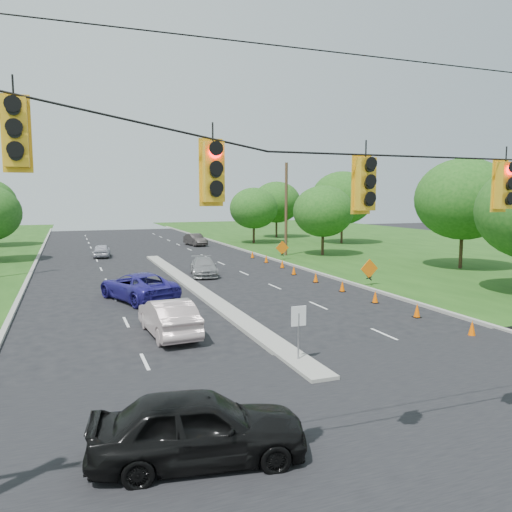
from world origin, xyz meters
name	(u,v)px	position (x,y,z in m)	size (l,w,h in m)	color
ground	(407,442)	(0.00, 0.00, 0.00)	(160.00, 160.00, 0.00)	black
cross_street	(407,442)	(0.00, 0.00, 0.00)	(160.00, 14.00, 0.02)	black
curb_left	(30,277)	(-10.10, 30.00, 0.00)	(0.25, 110.00, 0.16)	gray
curb_right	(284,263)	(10.10, 30.00, 0.00)	(0.25, 110.00, 0.16)	gray
median	(195,289)	(0.00, 21.00, 0.00)	(1.00, 34.00, 0.18)	gray
median_sign	(299,323)	(0.00, 6.00, 1.46)	(0.55, 0.06, 2.05)	gray
signal_span	(444,237)	(-0.05, -1.00, 4.97)	(25.60, 0.32, 9.00)	#422D1C
utility_pole_far_right	(286,210)	(12.50, 35.00, 4.50)	(0.28, 0.28, 9.00)	#422D1C
cone_1	(472,328)	(8.23, 6.50, 0.35)	(0.32, 0.32, 0.70)	#FF5F00
cone_2	(417,310)	(8.23, 10.00, 0.35)	(0.32, 0.32, 0.70)	#FF5F00
cone_3	(375,297)	(8.23, 13.50, 0.35)	(0.32, 0.32, 0.70)	#FF5F00
cone_4	(342,286)	(8.23, 17.00, 0.35)	(0.32, 0.32, 0.70)	#FF5F00
cone_5	(316,277)	(8.23, 20.50, 0.35)	(0.32, 0.32, 0.70)	#FF5F00
cone_6	(294,270)	(8.23, 24.00, 0.35)	(0.32, 0.32, 0.70)	#FF5F00
cone_7	(282,264)	(8.83, 27.50, 0.35)	(0.32, 0.32, 0.70)	#FF5F00
cone_8	(266,259)	(8.83, 31.00, 0.35)	(0.32, 0.32, 0.70)	#FF5F00
cone_9	(252,254)	(8.83, 34.50, 0.35)	(0.32, 0.32, 0.70)	#FF5F00
work_sign_1	(369,270)	(10.80, 18.00, 1.09)	(1.27, 0.58, 1.37)	black
work_sign_2	(282,248)	(10.80, 32.00, 1.09)	(1.27, 0.58, 1.37)	black
tree_8	(464,199)	(22.00, 22.00, 5.58)	(7.56, 7.56, 8.82)	black
tree_9	(323,211)	(16.00, 34.00, 4.34)	(5.88, 5.88, 6.86)	black
tree_10	(342,198)	(24.00, 44.00, 5.58)	(7.56, 7.56, 8.82)	black
tree_11	(277,202)	(20.00, 55.00, 4.96)	(6.72, 6.72, 7.84)	black
tree_12	(254,208)	(14.00, 48.00, 4.34)	(5.88, 5.88, 6.86)	black
black_sedan	(199,427)	(-4.85, 0.90, 0.81)	(1.90, 4.73, 1.61)	black
white_sedan	(168,317)	(-3.54, 11.20, 0.77)	(1.64, 4.70, 1.55)	beige
blue_pickup	(138,286)	(-3.79, 18.94, 0.78)	(2.60, 5.63, 1.56)	navy
silver_car_far	(204,267)	(1.88, 26.05, 0.65)	(1.83, 4.50, 1.31)	gray
silver_car_oncoming	(102,251)	(-4.40, 40.31, 0.63)	(1.50, 3.72, 1.27)	#B5B3BF
dark_car_receding	(195,240)	(6.68, 48.17, 0.70)	(1.48, 4.25, 1.40)	#2B2726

